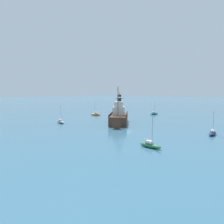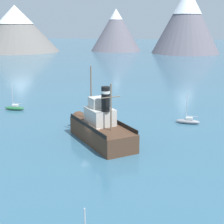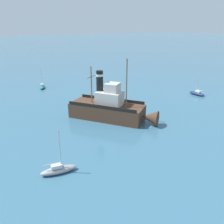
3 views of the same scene
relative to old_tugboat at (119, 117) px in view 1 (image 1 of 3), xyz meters
name	(u,v)px [view 1 (image 1 of 3)]	position (x,y,z in m)	size (l,w,h in m)	color
ground_plane	(125,123)	(-0.68, -1.96, -1.83)	(600.00, 600.00, 0.00)	#38667F
old_tugboat	(119,117)	(0.00, 0.00, 0.00)	(11.37, 13.53, 9.90)	#4C3323
sailboat_orange	(96,114)	(18.43, -8.36, -1.40)	(3.78, 3.01, 4.90)	orange
sailboat_green	(150,145)	(-18.85, 14.05, -1.40)	(3.82, 1.18, 4.90)	#286B3D
sailboat_navy	(212,133)	(-23.13, -2.14, -1.40)	(1.38, 3.87, 4.90)	navy
sailboat_grey	(61,122)	(12.26, 10.33, -1.40)	(3.91, 1.55, 4.90)	gray
sailboat_teal	(154,113)	(4.36, -25.33, -1.40)	(2.21, 3.95, 4.90)	#23757A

